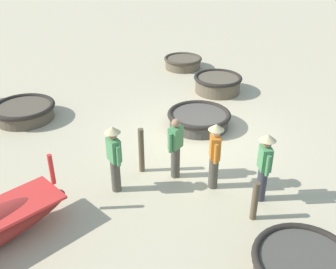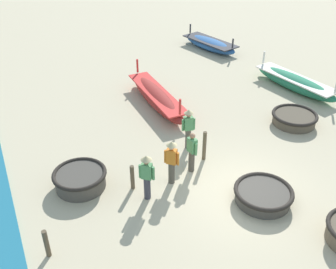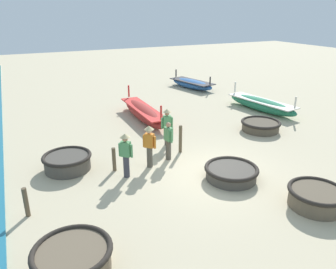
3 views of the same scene
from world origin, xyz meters
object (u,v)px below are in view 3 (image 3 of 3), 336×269
object	(u,v)px
fisherman_standing_right	(168,140)
long_boat_green_hull	(261,104)
long_boat_blue_hull	(143,112)
mooring_post_mid_beach	(114,159)
coracle_front_right	(73,258)
coracle_upturned	(67,161)
fisherman_hauling	(149,144)
mooring_post_shoreline	(180,139)
coracle_far_left	(316,197)
long_boat_ochre_hull	(192,84)
coracle_tilted	(261,125)
mooring_post_inland	(26,202)
coracle_front_left	(231,172)
fisherman_with_hat	(126,152)
fisherman_crouching	(167,125)

from	to	relation	value
fisherman_standing_right	long_boat_green_hull	bearing A→B (deg)	24.92
long_boat_blue_hull	mooring_post_mid_beach	world-z (taller)	long_boat_blue_hull
coracle_front_right	coracle_upturned	world-z (taller)	coracle_front_right
fisherman_hauling	mooring_post_shoreline	distance (m)	1.87
coracle_far_left	long_boat_ochre_hull	world-z (taller)	long_boat_ochre_hull
coracle_tilted	mooring_post_inland	world-z (taller)	mooring_post_inland
coracle_upturned	long_boat_green_hull	distance (m)	12.07
coracle_front_left	coracle_front_right	distance (m)	6.24
mooring_post_inland	long_boat_green_hull	bearing A→B (deg)	21.97
mooring_post_shoreline	mooring_post_inland	bearing A→B (deg)	-161.12
coracle_far_left	fisherman_with_hat	distance (m)	6.34
coracle_far_left	fisherman_with_hat	size ratio (longest dim) A/B	1.04
long_boat_green_hull	fisherman_crouching	bearing A→B (deg)	-162.47
coracle_upturned	long_boat_green_hull	bearing A→B (deg)	13.61
fisherman_crouching	long_boat_ochre_hull	bearing A→B (deg)	54.73
coracle_front_left	fisherman_crouching	bearing A→B (deg)	100.58
coracle_far_left	long_boat_green_hull	size ratio (longest dim) A/B	0.35
coracle_front_left	fisherman_crouching	distance (m)	3.93
coracle_front_left	fisherman_standing_right	bearing A→B (deg)	118.22
fisherman_standing_right	long_boat_blue_hull	bearing A→B (deg)	79.24
fisherman_with_hat	mooring_post_mid_beach	world-z (taller)	fisherman_with_hat
long_boat_green_hull	fisherman_hauling	size ratio (longest dim) A/B	2.97
long_boat_ochre_hull	fisherman_crouching	distance (m)	11.34
coracle_front_left	mooring_post_inland	size ratio (longest dim) A/B	2.09
fisherman_standing_right	fisherman_with_hat	size ratio (longest dim) A/B	0.94
fisherman_standing_right	mooring_post_mid_beach	world-z (taller)	fisherman_standing_right
long_boat_green_hull	mooring_post_mid_beach	distance (m)	10.82
long_boat_ochre_hull	mooring_post_inland	bearing A→B (deg)	-135.52
fisherman_standing_right	mooring_post_inland	xyz separation A→B (m)	(-5.39, -1.69, -0.38)
coracle_front_right	mooring_post_mid_beach	distance (m)	5.03
long_boat_green_hull	fisherman_with_hat	distance (m)	10.85
coracle_front_left	mooring_post_shoreline	xyz separation A→B (m)	(-0.54, 2.85, 0.33)
long_boat_green_hull	mooring_post_shoreline	distance (m)	7.87
coracle_far_left	long_boat_blue_hull	size ratio (longest dim) A/B	0.33
long_boat_green_hull	fisherman_with_hat	bearing A→B (deg)	-156.31
long_boat_ochre_hull	mooring_post_shoreline	distance (m)	12.03
long_boat_blue_hull	mooring_post_inland	world-z (taller)	long_boat_blue_hull
fisherman_standing_right	fisherman_crouching	world-z (taller)	fisherman_crouching
coracle_far_left	fisherman_with_hat	xyz separation A→B (m)	(-4.59, 4.32, 0.63)
long_boat_ochre_hull	fisherman_hauling	world-z (taller)	fisherman_hauling
coracle_tilted	mooring_post_inland	bearing A→B (deg)	-166.15
coracle_far_left	coracle_upturned	xyz separation A→B (m)	(-6.40, 5.84, 0.00)
long_boat_blue_hull	long_boat_green_hull	world-z (taller)	long_boat_blue_hull
mooring_post_mid_beach	fisherman_hauling	bearing A→B (deg)	-12.34
mooring_post_inland	mooring_post_shoreline	world-z (taller)	mooring_post_shoreline
coracle_tilted	long_boat_blue_hull	xyz separation A→B (m)	(-4.61, 4.13, 0.13)
coracle_front_left	mooring_post_shoreline	world-z (taller)	mooring_post_shoreline
coracle_front_right	fisherman_standing_right	bearing A→B (deg)	44.10
fisherman_crouching	fisherman_with_hat	bearing A→B (deg)	-141.80
fisherman_crouching	mooring_post_inland	xyz separation A→B (m)	(-5.99, -3.06, -0.50)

